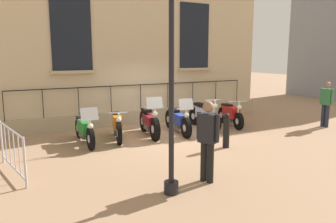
% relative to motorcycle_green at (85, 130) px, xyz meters
% --- Properties ---
extents(ground_plane, '(60.00, 60.00, 0.00)m').
position_rel_motorcycle_green_xyz_m(ground_plane, '(0.27, 2.67, -0.43)').
color(ground_plane, '#9E7A5B').
extents(building_facade, '(0.82, 11.27, 8.68)m').
position_rel_motorcycle_green_xyz_m(building_facade, '(-2.37, 2.67, 3.82)').
color(building_facade, '#C6B28E').
rests_on(building_facade, ground_plane).
extents(motorcycle_green, '(2.17, 0.59, 1.19)m').
position_rel_motorcycle_green_xyz_m(motorcycle_green, '(0.00, 0.00, 0.00)').
color(motorcycle_green, black).
rests_on(motorcycle_green, ground_plane).
extents(motorcycle_orange, '(1.95, 0.71, 0.96)m').
position_rel_motorcycle_green_xyz_m(motorcycle_orange, '(-0.03, 1.03, 0.01)').
color(motorcycle_orange, black).
rests_on(motorcycle_orange, ground_plane).
extents(motorcycle_maroon, '(2.04, 0.69, 1.36)m').
position_rel_motorcycle_green_xyz_m(motorcycle_maroon, '(0.02, 2.12, 0.01)').
color(motorcycle_maroon, black).
rests_on(motorcycle_maroon, ground_plane).
extents(motorcycle_blue, '(2.18, 0.66, 1.26)m').
position_rel_motorcycle_green_xyz_m(motorcycle_blue, '(0.09, 3.15, -0.01)').
color(motorcycle_blue, black).
rests_on(motorcycle_blue, ground_plane).
extents(motorcycle_silver, '(2.03, 0.65, 1.12)m').
position_rel_motorcycle_green_xyz_m(motorcycle_silver, '(-0.03, 4.32, 0.02)').
color(motorcycle_silver, black).
rests_on(motorcycle_silver, ground_plane).
extents(motorcycle_red, '(1.89, 0.81, 1.02)m').
position_rel_motorcycle_green_xyz_m(motorcycle_red, '(0.11, 5.39, 0.00)').
color(motorcycle_red, black).
rests_on(motorcycle_red, ground_plane).
extents(lamppost, '(0.37, 0.37, 5.22)m').
position_rel_motorcycle_green_xyz_m(lamppost, '(4.34, 0.56, 2.78)').
color(lamppost, black).
rests_on(lamppost, ground_plane).
extents(crowd_barrier, '(2.02, 0.40, 1.05)m').
position_rel_motorcycle_green_xyz_m(crowd_barrier, '(1.76, -2.04, 0.13)').
color(crowd_barrier, '#B7B7BF').
rests_on(crowd_barrier, ground_plane).
extents(bollard, '(0.19, 0.19, 1.00)m').
position_rel_motorcycle_green_xyz_m(bollard, '(2.31, 3.46, 0.07)').
color(bollard, black).
rests_on(bollard, ground_plane).
extents(pedestrian_standing, '(0.49, 0.35, 1.70)m').
position_rel_motorcycle_green_xyz_m(pedestrian_standing, '(4.16, 1.51, 0.53)').
color(pedestrian_standing, black).
rests_on(pedestrian_standing, ground_plane).
extents(pedestrian_walking, '(0.53, 0.23, 1.67)m').
position_rel_motorcycle_green_xyz_m(pedestrian_walking, '(1.84, 8.39, 0.51)').
color(pedestrian_walking, '#23283D').
rests_on(pedestrian_walking, ground_plane).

